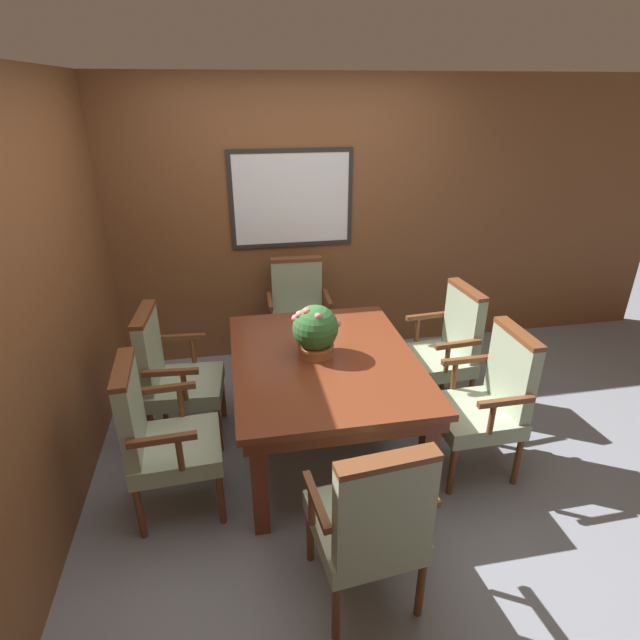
{
  "coord_description": "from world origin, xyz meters",
  "views": [
    {
      "loc": [
        -0.6,
        -2.69,
        2.32
      ],
      "look_at": [
        -0.06,
        0.25,
        0.93
      ],
      "focal_mm": 28.0,
      "sensor_mm": 36.0,
      "label": 1
    }
  ],
  "objects": [
    {
      "name": "chair_right_far",
      "position": [
        0.96,
        0.45,
        0.53
      ],
      "size": [
        0.54,
        0.56,
        1.0
      ],
      "rotation": [
        0.0,
        0.0,
        -1.49
      ],
      "color": "brown",
      "rests_on": "ground_plane"
    },
    {
      "name": "potted_plant",
      "position": [
        -0.11,
        0.15,
        0.91
      ],
      "size": [
        0.32,
        0.31,
        0.35
      ],
      "color": "#B2603D",
      "rests_on": "dining_table"
    },
    {
      "name": "ground_plane",
      "position": [
        0.0,
        0.0,
        0.0
      ],
      "size": [
        14.0,
        14.0,
        0.0
      ],
      "primitive_type": "plane",
      "color": "gray"
    },
    {
      "name": "dining_table",
      "position": [
        -0.06,
        0.1,
        0.64
      ],
      "size": [
        1.19,
        1.5,
        0.73
      ],
      "color": "maroon",
      "rests_on": "ground_plane"
    },
    {
      "name": "wall_back",
      "position": [
        -0.0,
        1.63,
        1.23
      ],
      "size": [
        7.2,
        0.08,
        2.45
      ],
      "color": "brown",
      "rests_on": "ground_plane"
    },
    {
      "name": "chair_head_far",
      "position": [
        -0.06,
        1.27,
        0.53
      ],
      "size": [
        0.55,
        0.53,
        1.0
      ],
      "rotation": [
        0.0,
        0.0,
        -0.04
      ],
      "color": "brown",
      "rests_on": "ground_plane"
    },
    {
      "name": "wall_left",
      "position": [
        -1.64,
        0.0,
        1.23
      ],
      "size": [
        0.06,
        7.2,
        2.45
      ],
      "color": "brown",
      "rests_on": "ground_plane"
    },
    {
      "name": "chair_left_far",
      "position": [
        -1.07,
        0.43,
        0.53
      ],
      "size": [
        0.54,
        0.56,
        1.0
      ],
      "rotation": [
        0.0,
        0.0,
        1.5
      ],
      "color": "brown",
      "rests_on": "ground_plane"
    },
    {
      "name": "chair_right_near",
      "position": [
        0.94,
        -0.27,
        0.53
      ],
      "size": [
        0.52,
        0.54,
        1.0
      ],
      "rotation": [
        0.0,
        0.0,
        -1.56
      ],
      "color": "brown",
      "rests_on": "ground_plane"
    },
    {
      "name": "chair_head_near",
      "position": [
        -0.07,
        -1.08,
        0.53
      ],
      "size": [
        0.57,
        0.55,
        1.0
      ],
      "rotation": [
        0.0,
        0.0,
        3.24
      ],
      "color": "brown",
      "rests_on": "ground_plane"
    },
    {
      "name": "chair_left_near",
      "position": [
        -1.08,
        -0.26,
        0.53
      ],
      "size": [
        0.53,
        0.55,
        1.0
      ],
      "rotation": [
        0.0,
        0.0,
        1.62
      ],
      "color": "brown",
      "rests_on": "ground_plane"
    }
  ]
}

